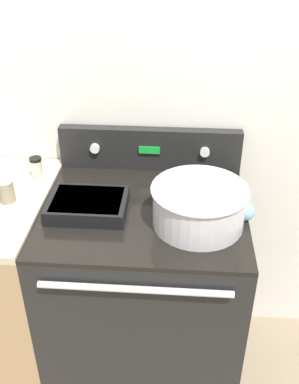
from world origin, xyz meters
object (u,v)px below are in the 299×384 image
at_px(ladle, 245,209).
at_px(spice_jar_white_cap, 6,190).
at_px(mixing_bowl, 199,204).
at_px(casserole_dish, 88,204).
at_px(spice_jar_black_cap, 37,168).

relative_size(ladle, spice_jar_white_cap, 3.24).
bearing_deg(mixing_bowl, ladle, 19.43).
height_order(casserole_dish, ladle, ladle).
distance_m(casserole_dish, ladle, 0.58).
bearing_deg(spice_jar_white_cap, ladle, -1.22).
xyz_separation_m(mixing_bowl, spice_jar_black_cap, (-0.66, 0.26, -0.02)).
bearing_deg(casserole_dish, spice_jar_black_cap, 140.33).
relative_size(casserole_dish, spice_jar_white_cap, 2.97).
xyz_separation_m(ladle, spice_jar_white_cap, (-0.90, 0.02, 0.03)).
xyz_separation_m(mixing_bowl, spice_jar_white_cap, (-0.73, 0.08, -0.02)).
xyz_separation_m(mixing_bowl, casserole_dish, (-0.41, 0.05, -0.05)).
bearing_deg(spice_jar_black_cap, mixing_bowl, -21.15).
bearing_deg(ladle, mixing_bowl, -160.57).
distance_m(mixing_bowl, spice_jar_black_cap, 0.71).
distance_m(mixing_bowl, casserole_dish, 0.41).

